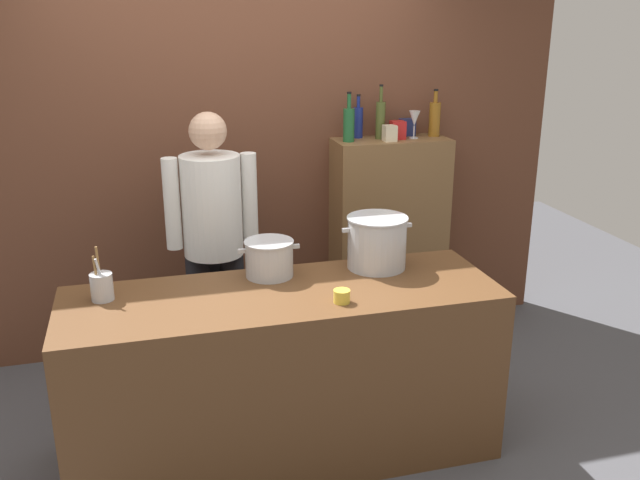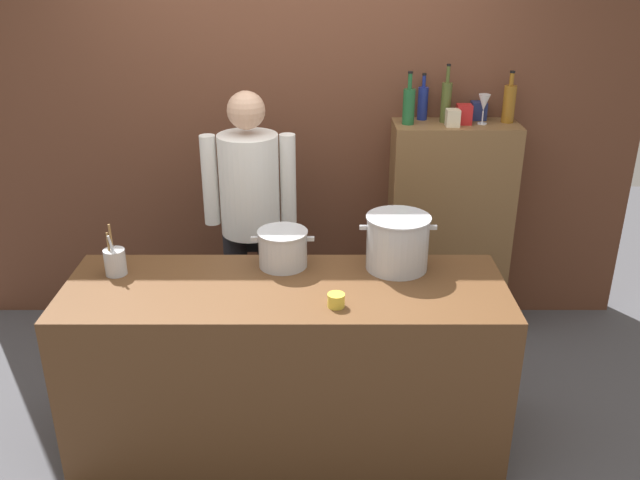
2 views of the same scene
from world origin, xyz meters
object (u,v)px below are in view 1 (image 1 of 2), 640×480
wine_bottle_green (349,124)px  spice_tin_cream (390,133)px  utensil_crock (102,286)px  wine_bottle_olive (380,119)px  stockpot_small (269,258)px  butter_jar (342,296)px  wine_bottle_amber (435,118)px  wine_glass_tall (414,119)px  spice_tin_red (398,130)px  stockpot_large (377,242)px  wine_bottle_cobalt (358,122)px  spice_tin_navy (407,127)px  chef (213,233)px

wine_bottle_green → spice_tin_cream: bearing=-12.1°
utensil_crock → wine_bottle_olive: (1.76, 1.10, 0.54)m
stockpot_small → spice_tin_cream: (0.97, 0.90, 0.44)m
stockpot_small → butter_jar: stockpot_small is taller
wine_bottle_amber → wine_glass_tall: (-0.16, -0.04, 0.01)m
stockpot_small → wine_bottle_amber: 1.74m
spice_tin_red → wine_bottle_green: bearing=-179.2°
stockpot_large → wine_bottle_amber: (0.76, 1.03, 0.46)m
wine_glass_tall → utensil_crock: bearing=-151.9°
wine_bottle_green → wine_bottle_cobalt: (0.10, 0.12, -0.01)m
utensil_crock → spice_tin_cream: (1.78, 1.00, 0.47)m
wine_bottle_olive → stockpot_large: bearing=-110.3°
wine_bottle_green → wine_glass_tall: 0.45m
stockpot_large → wine_bottle_cobalt: 1.21m
spice_tin_cream → butter_jar: bearing=-118.5°
utensil_crock → spice_tin_navy: spice_tin_navy is taller
stockpot_large → chef: bearing=142.4°
stockpot_small → spice_tin_navy: 1.64m
spice_tin_navy → wine_glass_tall: bearing=-89.7°
wine_glass_tall → chef: bearing=-164.6°
stockpot_large → wine_glass_tall: size_ratio=2.11×
stockpot_large → stockpot_small: bearing=177.4°
wine_bottle_cobalt → spice_tin_cream: (0.16, -0.17, -0.06)m
wine_bottle_cobalt → spice_tin_cream: size_ratio=2.77×
stockpot_small → wine_bottle_cobalt: bearing=52.7°
wine_bottle_green → spice_tin_navy: 0.47m
chef → spice_tin_navy: chef is taller
butter_jar → wine_bottle_green: 1.56m
stockpot_large → spice_tin_red: 1.17m
butter_jar → wine_glass_tall: wine_glass_tall is taller
stockpot_large → spice_tin_navy: 1.31m
chef → stockpot_large: size_ratio=4.40×
chef → wine_glass_tall: chef is taller
utensil_crock → butter_jar: bearing=-16.7°
spice_tin_navy → wine_bottle_green: bearing=-165.4°
utensil_crock → wine_glass_tall: 2.30m
chef → wine_glass_tall: size_ratio=9.28×
wine_bottle_amber → spice_tin_cream: wine_bottle_amber is taller
wine_glass_tall → butter_jar: bearing=-123.4°
butter_jar → spice_tin_red: (0.79, 1.38, 0.51)m
wine_bottle_cobalt → spice_tin_navy: (0.35, 0.00, -0.05)m
stockpot_small → wine_bottle_olive: wine_bottle_olive is taller
butter_jar → spice_tin_red: size_ratio=0.67×
chef → wine_bottle_cobalt: size_ratio=5.88×
wine_bottle_green → wine_bottle_cobalt: wine_bottle_green is taller
spice_tin_cream → spice_tin_red: bearing=37.7°
wine_bottle_cobalt → spice_tin_cream: wine_bottle_cobalt is taller
spice_tin_cream → wine_bottle_green: bearing=167.9°
stockpot_large → wine_glass_tall: wine_glass_tall is taller
stockpot_small → wine_bottle_amber: (1.33, 1.00, 0.51)m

